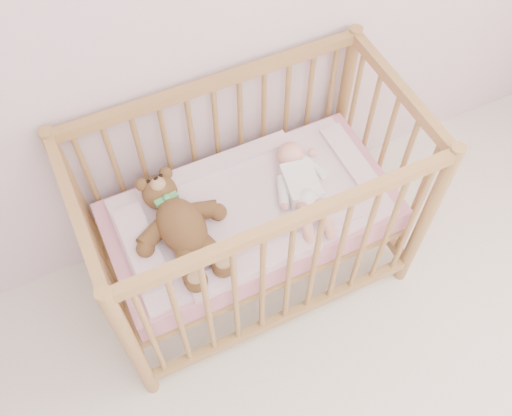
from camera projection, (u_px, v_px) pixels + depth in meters
crib at (251, 214)px, 2.44m from camera, size 1.36×0.76×1.00m
mattress at (251, 216)px, 2.46m from camera, size 1.22×0.62×0.13m
blanket at (251, 207)px, 2.39m from camera, size 1.10×0.58×0.06m
baby at (301, 181)px, 2.37m from camera, size 0.33×0.55×0.12m
teddy_bear at (182, 227)px, 2.24m from camera, size 0.47×0.62×0.16m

